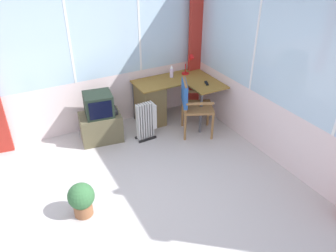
{
  "coord_description": "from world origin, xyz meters",
  "views": [
    {
      "loc": [
        -1.03,
        -2.76,
        3.0
      ],
      "look_at": [
        0.7,
        0.46,
        0.81
      ],
      "focal_mm": 35.82,
      "sensor_mm": 36.0,
      "label": 1
    }
  ],
  "objects": [
    {
      "name": "wooden_armchair",
      "position": [
        1.56,
        1.3,
        0.6
      ],
      "size": [
        0.64,
        0.64,
        0.93
      ],
      "color": "olive",
      "rests_on": "ground"
    },
    {
      "name": "tv_on_stand",
      "position": [
        0.2,
        1.8,
        0.36
      ],
      "size": [
        0.7,
        0.53,
        0.81
      ],
      "color": "brown",
      "rests_on": "ground"
    },
    {
      "name": "desk_lamp",
      "position": [
        1.96,
        1.97,
        0.97
      ],
      "size": [
        0.23,
        0.19,
        0.37
      ],
      "color": "red",
      "rests_on": "desk"
    },
    {
      "name": "potted_plant",
      "position": [
        -0.54,
        0.31,
        0.24
      ],
      "size": [
        0.32,
        0.32,
        0.44
      ],
      "color": "#985E3B",
      "rests_on": "ground"
    },
    {
      "name": "curtain_corner",
      "position": [
        2.16,
        2.13,
        1.33
      ],
      "size": [
        0.28,
        0.08,
        2.66
      ],
      "primitive_type": "cube",
      "rotation": [
        0.0,
        0.0,
        0.05
      ],
      "color": "#B02D23",
      "rests_on": "ground"
    },
    {
      "name": "ground",
      "position": [
        0.0,
        0.0,
        -0.03
      ],
      "size": [
        5.52,
        5.47,
        0.06
      ],
      "primitive_type": "cube",
      "color": "beige"
    },
    {
      "name": "north_window_panel",
      "position": [
        0.0,
        2.26,
        1.38
      ],
      "size": [
        4.52,
        0.07,
        2.76
      ],
      "color": "silver",
      "rests_on": "ground"
    },
    {
      "name": "space_heater",
      "position": [
        0.86,
        1.48,
        0.32
      ],
      "size": [
        0.35,
        0.18,
        0.64
      ],
      "color": "silver",
      "rests_on": "ground"
    },
    {
      "name": "tv_remote",
      "position": [
        1.98,
        1.48,
        0.75
      ],
      "size": [
        0.1,
        0.16,
        0.02
      ],
      "primitive_type": "cube",
      "rotation": [
        0.0,
        0.0,
        -0.39
      ],
      "color": "black",
      "rests_on": "desk"
    },
    {
      "name": "desk",
      "position": [
        1.21,
        1.91,
        0.4
      ],
      "size": [
        1.34,
        1.04,
        0.73
      ],
      "color": "olive",
      "rests_on": "ground"
    },
    {
      "name": "spray_bottle",
      "position": [
        1.6,
        2.01,
        0.84
      ],
      "size": [
        0.06,
        0.06,
        0.22
      ],
      "color": "silver",
      "rests_on": "desk"
    },
    {
      "name": "east_window_panel",
      "position": [
        2.29,
        0.0,
        1.38
      ],
      "size": [
        0.07,
        4.47,
        2.76
      ],
      "color": "silver",
      "rests_on": "ground"
    }
  ]
}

